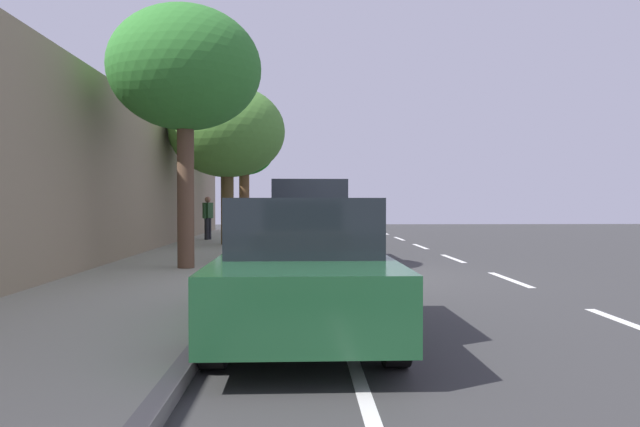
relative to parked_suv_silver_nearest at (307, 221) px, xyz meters
name	(u,v)px	position (x,y,z in m)	size (l,w,h in m)	color
ground	(351,276)	(-0.84, 2.61, -1.03)	(55.23, 55.23, 0.00)	#343434
sidewalk	(168,273)	(2.80, 2.61, -0.96)	(3.17, 34.52, 0.13)	#9C9C89
curb_edge	(252,273)	(1.13, 2.61, -0.96)	(0.16, 34.52, 0.13)	gray
lane_stripe_centre	(477,267)	(-3.84, 1.15, -1.02)	(0.14, 31.60, 0.01)	white
lane_stripe_bike_edge	(325,276)	(-0.34, 2.61, -1.02)	(0.12, 34.52, 0.01)	white
building_facade	(73,170)	(4.63, 2.61, 1.08)	(0.50, 34.52, 4.22)	gray
parked_suv_silver_nearest	(307,221)	(0.00, 0.00, 0.00)	(2.08, 4.75, 1.99)	#B7BABF
parked_sedan_green_second	(303,267)	(0.12, 7.70, -0.27)	(1.87, 4.41, 1.52)	#1E512D
bicycle_at_curb	(285,236)	(0.67, -4.68, -0.64)	(1.70, 0.62, 0.78)	black
cyclist_with_backpack	(279,215)	(0.89, -5.12, 0.02)	(0.46, 0.61, 1.72)	#C6B284
street_tree_near_cyclist	(244,153)	(2.51, -10.08, 2.48)	(2.46, 2.46, 4.43)	brown
street_tree_mid_block	(227,132)	(2.51, -4.52, 2.70)	(3.69, 3.69, 5.08)	brown
street_tree_far_end	(185,70)	(2.51, 2.21, 3.14)	(3.10, 3.10, 5.33)	brown
pedestrian_on_phone	(208,216)	(3.52, -6.93, -0.02)	(0.34, 0.59, 1.55)	black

